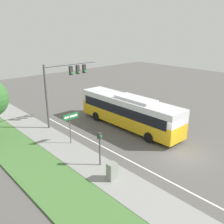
{
  "coord_description": "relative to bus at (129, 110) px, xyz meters",
  "views": [
    {
      "loc": [
        -15.94,
        -9.52,
        9.73
      ],
      "look_at": [
        -0.18,
        7.85,
        1.69
      ],
      "focal_mm": 40.0,
      "sensor_mm": 36.0,
      "label": 1
    }
  ],
  "objects": [
    {
      "name": "bus",
      "position": [
        0.0,
        0.0,
        0.0
      ],
      "size": [
        2.67,
        11.96,
        3.31
      ],
      "color": "gold",
      "rests_on": "ground_plane"
    },
    {
      "name": "street_sign",
      "position": [
        -6.44,
        0.63,
        0.27
      ],
      "size": [
        1.5,
        0.08,
        2.86
      ],
      "color": "#4C4C51",
      "rests_on": "ground_plane"
    },
    {
      "name": "ground_plane",
      "position": [
        -1.16,
        -6.84,
        -1.81
      ],
      "size": [
        80.0,
        80.0,
        0.0
      ],
      "primitive_type": "plane",
      "color": "#565451"
    },
    {
      "name": "utility_cabinet",
      "position": [
        -7.51,
        -5.8,
        -1.1
      ],
      "size": [
        0.63,
        0.5,
        1.18
      ],
      "color": "gray",
      "rests_on": "sidewalk"
    },
    {
      "name": "lane_divider_near",
      "position": [
        -4.76,
        -6.84,
        -1.81
      ],
      "size": [
        0.14,
        30.0,
        0.01
      ],
      "color": "silver",
      "rests_on": "ground_plane"
    },
    {
      "name": "sidewalk",
      "position": [
        -7.36,
        -6.84,
        -1.75
      ],
      "size": [
        2.8,
        80.0,
        0.12
      ],
      "color": "gray",
      "rests_on": "ground_plane"
    },
    {
      "name": "grass_verge",
      "position": [
        -10.56,
        -6.84,
        -1.76
      ],
      "size": [
        3.6,
        80.0,
        0.1
      ],
      "color": "#477538",
      "rests_on": "ground_plane"
    },
    {
      "name": "pedestrian_signal",
      "position": [
        -6.94,
        -3.87,
        0.03
      ],
      "size": [
        0.28,
        0.34,
        2.67
      ],
      "color": "#4C4C51",
      "rests_on": "ground_plane"
    },
    {
      "name": "signal_gantry",
      "position": [
        -4.11,
        5.06,
        2.89
      ],
      "size": [
        6.11,
        0.41,
        6.41
      ],
      "color": "#4C4C51",
      "rests_on": "ground_plane"
    }
  ]
}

